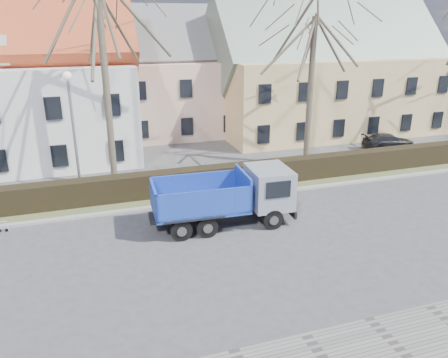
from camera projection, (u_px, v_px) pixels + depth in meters
name	position (u px, v px, depth m)	size (l,w,h in m)	color
ground	(184.00, 251.00, 17.63)	(120.00, 120.00, 0.00)	#3E3E40
curb_far	(163.00, 206.00, 21.72)	(80.00, 0.30, 0.12)	gray
grass_strip	(158.00, 195.00, 23.15)	(80.00, 3.00, 0.10)	#4C5630
hedge	(158.00, 186.00, 22.76)	(60.00, 0.90, 1.30)	black
building_pink	(174.00, 83.00, 35.29)	(10.80, 8.80, 8.00)	#CFA693
building_yellow	(324.00, 78.00, 36.03)	(18.80, 10.80, 8.50)	tan
tree_1	(105.00, 71.00, 22.47)	(9.20, 9.20, 12.65)	brown
tree_2	(311.00, 78.00, 26.26)	(8.00, 8.00, 11.00)	brown
dump_truck	(218.00, 198.00, 19.40)	(6.54, 2.43, 2.62)	#163399
streetlight	(75.00, 137.00, 21.63)	(0.51, 0.51, 6.59)	gray
parked_car_b	(389.00, 141.00, 31.44)	(1.53, 3.76, 1.09)	black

